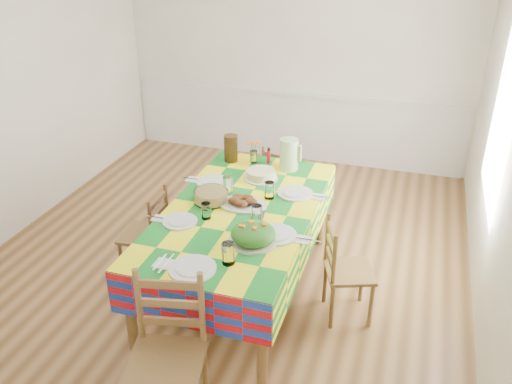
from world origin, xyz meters
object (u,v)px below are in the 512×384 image
chair_far (282,184)px  chair_left (148,235)px  dining_table (240,219)px  meat_platter (243,202)px  green_pitcher (289,154)px  tea_pitcher (231,148)px  chair_right (344,271)px  chair_near (168,356)px

chair_far → chair_left: chair_left is taller
dining_table → meat_platter: 0.14m
green_pitcher → tea_pitcher: green_pitcher is taller
tea_pitcher → chair_left: tea_pitcher is taller
meat_platter → green_pitcher: green_pitcher is taller
chair_far → green_pitcher: bearing=124.6°
tea_pitcher → chair_far: bearing=52.0°
green_pitcher → chair_far: size_ratio=0.35×
meat_platter → chair_right: bearing=-4.6°
dining_table → chair_far: size_ratio=2.53×
chair_near → green_pitcher: bearing=73.0°
meat_platter → chair_left: size_ratio=0.46×
chair_far → chair_right: chair_right is taller
meat_platter → tea_pitcher: (-0.40, 0.83, 0.10)m
dining_table → meat_platter: (0.00, 0.06, 0.13)m
tea_pitcher → chair_right: bearing=-35.1°
green_pitcher → chair_right: bearing=-51.5°
dining_table → tea_pitcher: size_ratio=8.31×
green_pitcher → chair_left: size_ratio=0.34×
tea_pitcher → chair_near: 2.34m
green_pitcher → chair_right: green_pitcher is taller
chair_near → chair_right: bearing=44.6°
green_pitcher → chair_near: 2.30m
dining_table → chair_right: bearing=-0.9°
tea_pitcher → chair_left: 1.14m
dining_table → meat_platter: bearing=89.4°
dining_table → chair_far: 1.42m
chair_near → chair_right: (0.89, 1.36, -0.09)m
chair_near → chair_right: size_ratio=1.21×
chair_far → tea_pitcher: bearing=66.4°
chair_near → dining_table: bearing=77.4°
tea_pitcher → chair_right: (1.28, -0.90, -0.55)m
chair_far → chair_right: (0.89, -1.40, 0.01)m
green_pitcher → tea_pitcher: bearing=178.3°
green_pitcher → chair_far: (-0.19, 0.52, -0.57)m
meat_platter → chair_right: size_ratio=0.46×
meat_platter → chair_far: meat_platter is taller
dining_table → chair_right: chair_right is taller
green_pitcher → tea_pitcher: 0.58m
chair_near → chair_left: chair_near is taller
meat_platter → green_pitcher: size_ratio=1.36×
green_pitcher → chair_far: 0.79m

